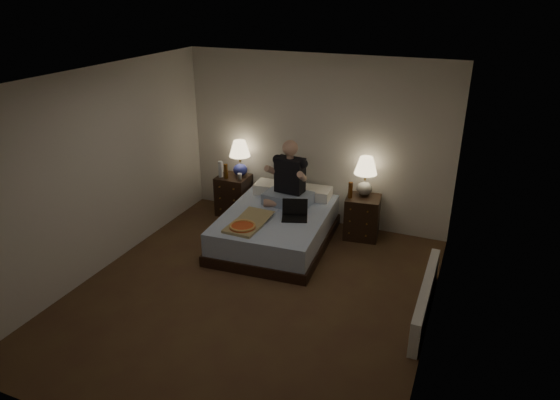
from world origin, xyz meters
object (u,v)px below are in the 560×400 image
at_px(radiator, 425,298).
at_px(lamp_left, 240,158).
at_px(soda_can, 240,177).
at_px(pizza_box, 243,227).
at_px(bed, 276,228).
at_px(water_bottle, 221,169).
at_px(lamp_right, 365,176).
at_px(nightstand_right, 362,217).
at_px(beer_bottle_left, 226,171).
at_px(nightstand_left, 234,195).
at_px(person, 288,173).
at_px(laptop, 295,211).
at_px(beer_bottle_right, 350,190).

bearing_deg(radiator, lamp_left, 151.97).
relative_size(soda_can, pizza_box, 0.13).
relative_size(bed, water_bottle, 7.31).
bearing_deg(pizza_box, lamp_right, 49.75).
relative_size(nightstand_right, pizza_box, 0.81).
height_order(bed, beer_bottle_left, beer_bottle_left).
xyz_separation_m(nightstand_left, nightstand_right, (2.07, -0.02, -0.00)).
relative_size(soda_can, beer_bottle_left, 0.43).
bearing_deg(lamp_right, beer_bottle_left, -174.86).
bearing_deg(water_bottle, bed, -26.47).
bearing_deg(soda_can, nightstand_left, 152.87).
xyz_separation_m(bed, water_bottle, (-1.17, 0.58, 0.52)).
bearing_deg(nightstand_right, soda_can, 175.19).
bearing_deg(person, soda_can, 172.17).
xyz_separation_m(nightstand_right, soda_can, (-1.91, -0.07, 0.36)).
distance_m(lamp_left, laptop, 1.51).
height_order(soda_can, laptop, soda_can).
relative_size(water_bottle, soda_can, 2.50).
distance_m(water_bottle, soda_can, 0.34).
distance_m(nightstand_right, laptop, 1.08).
bearing_deg(lamp_left, nightstand_left, -136.69).
distance_m(beer_bottle_right, radiator, 2.00).
xyz_separation_m(person, laptop, (0.27, -0.45, -0.34)).
bearing_deg(lamp_right, nightstand_right, -78.91).
distance_m(lamp_right, soda_can, 1.91).
height_order(nightstand_left, person, person).
bearing_deg(water_bottle, lamp_left, 32.77).
bearing_deg(lamp_right, soda_can, -175.09).
bearing_deg(nightstand_right, lamp_right, 94.27).
distance_m(nightstand_left, lamp_left, 0.60).
relative_size(bed, person, 1.97).
bearing_deg(beer_bottle_right, bed, -147.44).
distance_m(bed, lamp_right, 1.44).
distance_m(lamp_left, pizza_box, 1.60).
relative_size(bed, soda_can, 18.28).
height_order(lamp_left, laptop, lamp_left).
height_order(beer_bottle_right, person, person).
bearing_deg(laptop, water_bottle, 136.66).
xyz_separation_m(beer_bottle_left, beer_bottle_right, (1.95, 0.01, -0.01)).
bearing_deg(beer_bottle_left, beer_bottle_right, 0.26).
relative_size(lamp_left, pizza_box, 0.74).
bearing_deg(pizza_box, lamp_left, 119.48).
height_order(lamp_right, laptop, lamp_right).
xyz_separation_m(bed, lamp_left, (-0.92, 0.75, 0.67)).
height_order(beer_bottle_right, radiator, beer_bottle_right).
bearing_deg(person, lamp_left, 164.04).
relative_size(lamp_right, water_bottle, 2.24).
xyz_separation_m(water_bottle, beer_bottle_right, (2.06, -0.02, -0.02)).
height_order(beer_bottle_left, person, person).
xyz_separation_m(water_bottle, person, (1.20, -0.21, 0.18)).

